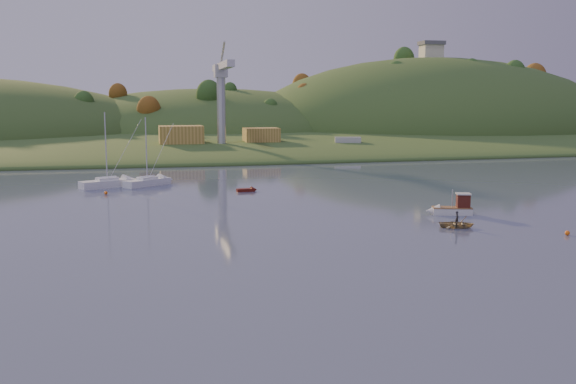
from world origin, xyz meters
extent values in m
plane|color=#363C59|center=(0.00, 0.00, 0.00)|extent=(500.00, 500.00, 0.00)
cube|color=#26491D|center=(0.00, 230.00, 0.00)|extent=(620.00, 220.00, 1.50)
ellipsoid|color=#26491D|center=(0.00, 165.00, 0.00)|extent=(640.00, 150.00, 7.00)
ellipsoid|color=#26491D|center=(10.00, 210.00, 0.00)|extent=(140.00, 120.00, 36.00)
ellipsoid|color=#26491D|center=(95.00, 195.00, 0.00)|extent=(150.00, 130.00, 60.00)
cube|color=beige|center=(95.00, 195.00, 32.50)|extent=(8.00, 6.00, 5.00)
cube|color=#595960|center=(95.00, 195.00, 35.70)|extent=(9.00, 7.00, 1.50)
cube|color=slate|center=(5.00, 122.00, 1.20)|extent=(42.00, 16.00, 2.40)
cube|color=olive|center=(-8.00, 123.00, 4.80)|extent=(11.00, 8.00, 4.80)
cube|color=olive|center=(13.00, 124.00, 4.40)|extent=(9.00, 7.00, 4.00)
cylinder|color=#B7B7BC|center=(2.00, 120.00, 11.40)|extent=(2.20, 2.20, 18.00)
cube|color=#B7B7BC|center=(2.00, 120.00, 20.90)|extent=(3.20, 3.20, 3.20)
cube|color=#B7B7BC|center=(2.00, 111.00, 21.90)|extent=(1.80, 18.00, 1.60)
cube|color=#B7B7BC|center=(2.00, 125.00, 21.90)|extent=(1.80, 10.00, 1.60)
cube|color=silver|center=(18.06, 27.72, 0.42)|extent=(4.96, 3.00, 0.84)
cone|color=silver|center=(15.84, 28.42, 0.42)|extent=(2.06, 2.09, 1.68)
cube|color=brown|center=(18.06, 27.72, 0.86)|extent=(4.98, 3.05, 0.11)
cube|color=#481810|center=(19.31, 27.33, 1.68)|extent=(1.85, 1.78, 1.68)
cube|color=silver|center=(19.31, 27.33, 2.57)|extent=(2.08, 2.02, 0.14)
cylinder|color=silver|center=(18.06, 27.72, 1.96)|extent=(0.10, 0.10, 2.24)
cube|color=white|center=(-17.61, 62.95, 0.55)|extent=(7.80, 6.73, 1.10)
cube|color=white|center=(-17.61, 62.95, 1.15)|extent=(3.47, 3.24, 0.70)
cylinder|color=silver|center=(-17.61, 62.95, 6.08)|extent=(0.18, 0.18, 9.97)
cylinder|color=silver|center=(-17.61, 62.95, 1.40)|extent=(2.61, 2.03, 0.12)
cylinder|color=white|center=(-17.61, 62.95, 1.50)|extent=(2.44, 1.98, 0.36)
cube|color=white|center=(-23.84, 62.53, 0.59)|extent=(8.85, 5.99, 1.18)
cube|color=white|center=(-23.84, 62.53, 1.23)|extent=(3.73, 3.12, 0.75)
cylinder|color=silver|center=(-23.84, 62.53, 6.54)|extent=(0.18, 0.18, 10.72)
cylinder|color=silver|center=(-23.84, 62.53, 1.48)|extent=(3.15, 1.57, 0.12)
cylinder|color=white|center=(-23.84, 62.53, 1.58)|extent=(2.87, 1.61, 0.36)
imported|color=tan|center=(14.77, 20.22, 0.39)|extent=(4.41, 3.73, 0.78)
imported|color=black|center=(14.77, 20.22, 0.79)|extent=(0.54, 0.66, 1.57)
cube|color=#50120B|center=(-3.17, 52.93, 0.23)|extent=(2.79, 1.31, 0.45)
cone|color=#50120B|center=(-1.82, 53.05, 0.23)|extent=(1.04, 1.16, 1.08)
cube|color=#515A6B|center=(35.00, 118.00, 1.01)|extent=(16.65, 9.35, 2.02)
cube|color=#B7B7BC|center=(35.00, 118.00, 2.70)|extent=(7.37, 4.94, 2.70)
sphere|color=#FF630D|center=(23.95, 13.93, 0.25)|extent=(0.50, 0.50, 0.50)
sphere|color=#FF630D|center=(-23.75, 54.55, 0.25)|extent=(0.50, 0.50, 0.50)
camera|label=1|loc=(-19.06, -42.56, 13.96)|focal=40.00mm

